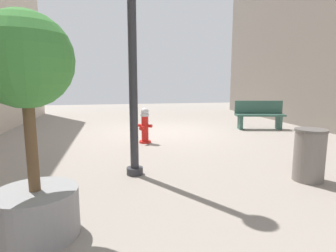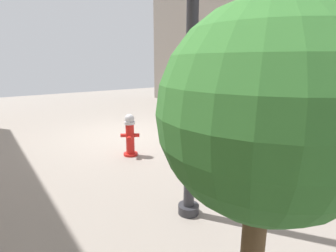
# 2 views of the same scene
# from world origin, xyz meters

# --- Properties ---
(ground_plane) EXTENTS (23.40, 23.40, 0.00)m
(ground_plane) POSITION_xyz_m (0.00, 0.00, 0.00)
(ground_plane) COLOR gray
(fire_hydrant) EXTENTS (0.38, 0.37, 0.92)m
(fire_hydrant) POSITION_xyz_m (0.81, 1.46, 0.46)
(fire_hydrant) COLOR red
(fire_hydrant) RESTS_ON ground_plane
(bench_near) EXTENTS (1.66, 0.78, 0.95)m
(bench_near) POSITION_xyz_m (-3.21, 0.07, 0.49)
(bench_near) COLOR #33594C
(bench_near) RESTS_ON ground_plane
(planter_tree) EXTENTS (0.91, 0.91, 2.22)m
(planter_tree) POSITION_xyz_m (2.40, 5.64, 1.29)
(planter_tree) COLOR gray
(planter_tree) RESTS_ON ground_plane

